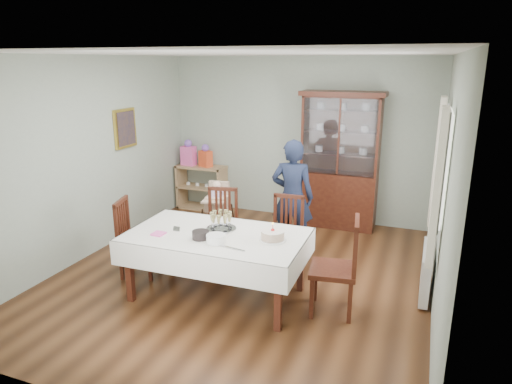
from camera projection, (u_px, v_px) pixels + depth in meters
The scene contains 25 objects.
floor at pixel (242, 275), 5.79m from camera, with size 5.00×5.00×0.00m, color #593319.
room_shell at pixel (257, 136), 5.79m from camera, with size 5.00×5.00×5.00m.
dining_table at pixel (217, 265), 5.20m from camera, with size 2.02×1.19×0.76m.
china_cabinet at pixel (340, 159), 7.24m from camera, with size 1.30×0.48×2.18m.
sideboard at pixel (202, 187), 8.32m from camera, with size 0.90×0.38×0.80m.
picture_frame at pixel (125, 128), 6.81m from camera, with size 0.04×0.48×0.58m, color gold.
window at pixel (444, 165), 4.86m from camera, with size 0.04×1.02×1.22m, color white.
curtain_left at pixel (437, 188), 4.35m from camera, with size 0.07×0.30×1.55m, color silver.
curtain_right at pixel (437, 162), 5.47m from camera, with size 0.07×0.30×1.55m, color silver.
radiator at pixel (426, 271), 5.23m from camera, with size 0.10×0.80×0.55m, color white.
chair_far_left at pixel (221, 238), 6.24m from camera, with size 0.51×0.51×0.96m.
chair_far_right at pixel (285, 247), 5.94m from camera, with size 0.45×0.45×0.95m.
chair_end_left at pixel (139, 252), 5.76m from camera, with size 0.54×0.54×0.98m.
chair_end_right at pixel (334, 285), 4.88m from camera, with size 0.54×0.54×1.06m.
woman at pixel (292, 197), 6.30m from camera, with size 0.59×0.39×1.62m, color black.
high_chair at pixel (217, 218), 6.80m from camera, with size 0.47×0.47×0.93m.
champagne_tray at pixel (221, 224), 5.21m from camera, with size 0.35×0.35×0.21m.
birthday_cake at pixel (273, 236), 4.90m from camera, with size 0.29×0.29×0.20m.
plate_stack_dark at pixel (201, 235), 4.95m from camera, with size 0.19×0.19×0.09m, color black.
plate_stack_white at pixel (216, 239), 4.84m from camera, with size 0.21×0.21×0.09m, color white.
napkin_stack at pixel (158, 234), 5.08m from camera, with size 0.13×0.13×0.02m, color #F45AAE.
cutlery at pixel (174, 228), 5.24m from camera, with size 0.10×0.15×0.01m, color silver, non-canonical shape.
cake_knife at pixel (233, 248), 4.69m from camera, with size 0.30×0.03×0.01m, color silver.
gift_bag_pink at pixel (188, 154), 8.22m from camera, with size 0.26×0.18×0.47m.
gift_bag_orange at pixel (206, 157), 8.11m from camera, with size 0.26×0.22×0.40m.
Camera 1 is at (2.04, -4.85, 2.63)m, focal length 32.00 mm.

